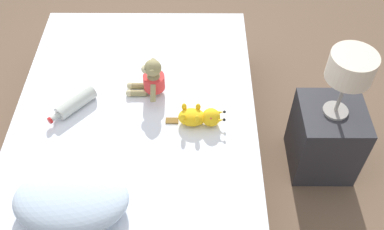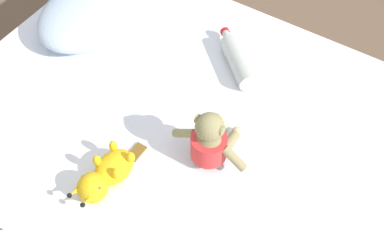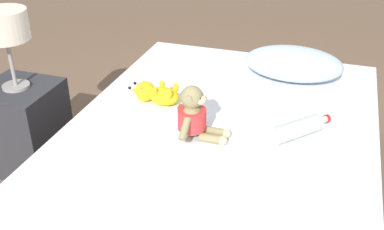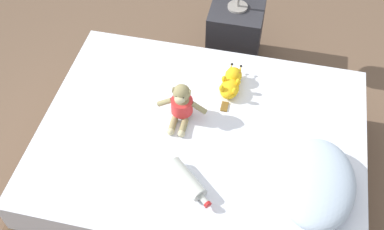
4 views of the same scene
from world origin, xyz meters
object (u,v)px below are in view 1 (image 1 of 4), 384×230
object	(u,v)px
bed	(139,135)
plush_monkey	(152,80)
plush_yellow_creature	(200,117)
nightstand	(325,138)
pillow	(71,199)
glass_bottle	(75,103)
bedside_lamp	(351,69)

from	to	relation	value
bed	plush_monkey	size ratio (longest dim) A/B	6.42
plush_yellow_creature	nightstand	size ratio (longest dim) A/B	0.69
pillow	nightstand	xyz separation A→B (m)	(-1.35, -0.60, -0.31)
bed	nightstand	world-z (taller)	nightstand
pillow	plush_monkey	world-z (taller)	plush_monkey
bed	glass_bottle	xyz separation A→B (m)	(0.33, -0.00, 0.28)
plush_monkey	nightstand	bearing A→B (deg)	171.33
nightstand	bedside_lamp	bearing A→B (deg)	0.00
plush_yellow_creature	glass_bottle	bearing A→B (deg)	-8.63
plush_monkey	plush_yellow_creature	xyz separation A→B (m)	(-0.27, 0.24, -0.05)
bed	bedside_lamp	bearing A→B (deg)	178.75
bed	plush_monkey	bearing A→B (deg)	-124.87
pillow	bedside_lamp	world-z (taller)	bedside_lamp
plush_monkey	bed	bearing A→B (deg)	55.13
plush_monkey	glass_bottle	xyz separation A→B (m)	(0.42, 0.13, -0.06)
plush_monkey	glass_bottle	bearing A→B (deg)	17.13
plush_monkey	bedside_lamp	xyz separation A→B (m)	(-1.02, 0.16, 0.23)
bed	bedside_lamp	size ratio (longest dim) A/B	4.48
glass_bottle	bedside_lamp	world-z (taller)	bedside_lamp
bed	nightstand	bearing A→B (deg)	178.75
glass_bottle	pillow	bearing A→B (deg)	99.20
plush_yellow_creature	glass_bottle	xyz separation A→B (m)	(0.69, -0.11, -0.01)
plush_monkey	plush_yellow_creature	world-z (taller)	plush_monkey
nightstand	plush_monkey	bearing A→B (deg)	-8.67
plush_monkey	bedside_lamp	size ratio (longest dim) A/B	0.70
pillow	plush_monkey	bearing A→B (deg)	-112.92
bed	pillow	xyz separation A→B (m)	(0.23, 0.63, 0.31)
nightstand	bedside_lamp	size ratio (longest dim) A/B	1.16
pillow	nightstand	distance (m)	1.51
glass_bottle	nightstand	distance (m)	1.47
glass_bottle	nightstand	size ratio (longest dim) A/B	0.55
nightstand	bedside_lamp	distance (m)	0.56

